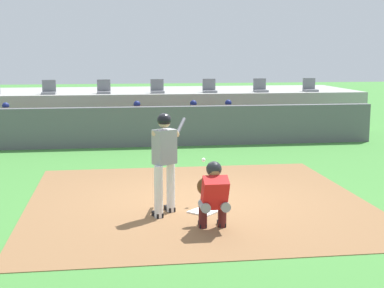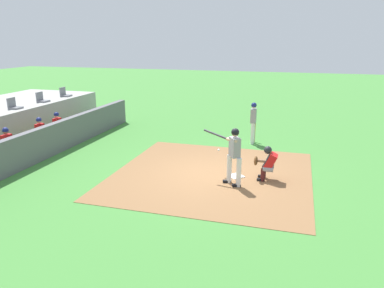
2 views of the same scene
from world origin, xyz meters
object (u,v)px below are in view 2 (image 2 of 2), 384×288
at_px(batter_at_plate, 234,153).
at_px(dugout_player_1, 10,144).
at_px(stadium_seat_5, 42,99).
at_px(stadium_seat_6, 65,94).
at_px(dugout_player_2, 43,132).
at_px(catcher_crouched, 267,162).
at_px(on_deck_batter, 253,120).
at_px(stadium_seat_4, 14,106).
at_px(home_plate, 236,176).
at_px(dugout_player_3, 60,126).

height_order(batter_at_plate, dugout_player_1, batter_at_plate).
height_order(stadium_seat_5, stadium_seat_6, same).
bearing_deg(stadium_seat_6, dugout_player_2, -155.99).
bearing_deg(stadium_seat_5, stadium_seat_6, 0.00).
distance_m(catcher_crouched, on_deck_batter, 4.29).
distance_m(catcher_crouched, stadium_seat_4, 11.34).
relative_size(on_deck_batter, stadium_seat_5, 3.72).
distance_m(home_plate, stadium_seat_6, 11.70).
bearing_deg(catcher_crouched, stadium_seat_5, 71.55).
relative_size(on_deck_batter, stadium_seat_4, 3.72).
bearing_deg(dugout_player_2, stadium_seat_6, 24.01).
bearing_deg(home_plate, catcher_crouched, -90.39).
bearing_deg(stadium_seat_5, dugout_player_2, -143.10).
relative_size(home_plate, catcher_crouched, 0.23).
bearing_deg(stadium_seat_6, on_deck_batter, -97.92).
distance_m(home_plate, on_deck_batter, 4.27).
bearing_deg(home_plate, batter_at_plate, -178.54).
height_order(dugout_player_1, stadium_seat_5, stadium_seat_5).
bearing_deg(stadium_seat_5, home_plate, -110.05).
bearing_deg(stadium_seat_4, on_deck_batter, -77.30).
height_order(dugout_player_2, stadium_seat_5, stadium_seat_5).
bearing_deg(catcher_crouched, stadium_seat_6, 63.43).
bearing_deg(stadium_seat_4, dugout_player_3, -81.88).
xyz_separation_m(catcher_crouched, dugout_player_2, (1.01, 9.12, 0.07)).
xyz_separation_m(stadium_seat_4, stadium_seat_6, (3.71, 0.00, 0.00)).
distance_m(catcher_crouched, dugout_player_2, 9.17).
relative_size(stadium_seat_4, stadium_seat_5, 1.00).
bearing_deg(dugout_player_1, stadium_seat_6, 17.70).
bearing_deg(on_deck_batter, batter_at_plate, -179.96).
bearing_deg(dugout_player_1, stadium_seat_4, 37.40).
bearing_deg(dugout_player_3, dugout_player_1, 180.00).
xyz_separation_m(batter_at_plate, on_deck_batter, (4.84, 0.00, -0.02)).
bearing_deg(batter_at_plate, stadium_seat_4, 75.99).
xyz_separation_m(home_plate, stadium_seat_5, (3.71, 10.18, 1.51)).
bearing_deg(stadium_seat_6, stadium_seat_4, 180.00).
distance_m(catcher_crouched, stadium_seat_6, 12.50).
height_order(dugout_player_1, dugout_player_2, same).
height_order(on_deck_batter, dugout_player_2, on_deck_batter).
bearing_deg(dugout_player_3, batter_at_plate, -109.15).
xyz_separation_m(home_plate, stadium_seat_6, (5.57, 10.18, 1.51)).
distance_m(on_deck_batter, dugout_player_1, 9.55).
xyz_separation_m(catcher_crouched, stadium_seat_6, (5.58, 11.15, 0.93)).
distance_m(dugout_player_2, stadium_seat_6, 5.07).
bearing_deg(stadium_seat_6, dugout_player_1, -162.30).
bearing_deg(stadium_seat_5, stadium_seat_4, 180.00).
height_order(catcher_crouched, stadium_seat_5, stadium_seat_5).
distance_m(dugout_player_3, stadium_seat_4, 2.23).
bearing_deg(dugout_player_1, batter_at_plate, -89.17).
xyz_separation_m(batter_at_plate, catcher_crouched, (0.68, -0.96, -0.43)).
relative_size(on_deck_batter, dugout_player_3, 1.37).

